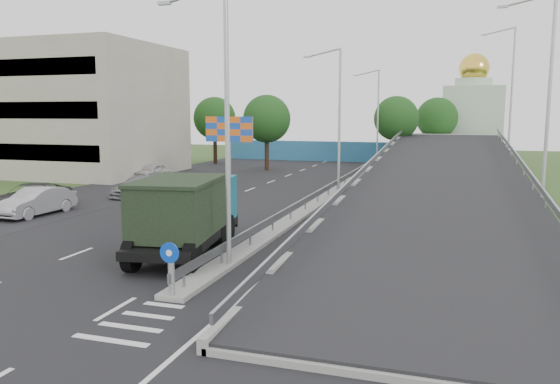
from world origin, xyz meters
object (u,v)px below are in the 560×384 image
at_px(lamp_post_mid, 337,112).
at_px(dump_truck, 186,211).
at_px(parked_car_c, 30,197).
at_px(parked_car_e, 153,171).
at_px(parked_car_b, 36,202).
at_px(parked_car_d, 139,186).
at_px(lamp_post_near, 222,112).
at_px(billboard, 229,133).
at_px(sign_bollard, 171,269).
at_px(church, 472,117).
at_px(lamp_post_far, 376,113).

relative_size(lamp_post_mid, dump_truck, 1.32).
xyz_separation_m(parked_car_c, parked_car_e, (-1.36, 16.20, -0.11)).
distance_m(parked_car_b, parked_car_d, 8.27).
bearing_deg(lamp_post_near, parked_car_b, 155.49).
bearing_deg(parked_car_c, billboard, 57.48).
height_order(lamp_post_mid, parked_car_e, lamp_post_mid).
bearing_deg(sign_bollard, parked_car_c, 143.73).
distance_m(sign_bollard, dump_truck, 5.86).
bearing_deg(church, parked_car_b, -117.19).
distance_m(billboard, parked_car_b, 16.66).
relative_size(church, dump_truck, 1.81).
bearing_deg(parked_car_c, lamp_post_far, 56.85).
bearing_deg(billboard, parked_car_b, -109.15).
height_order(lamp_post_mid, billboard, lamp_post_mid).
xyz_separation_m(lamp_post_far, billboard, (-9.11, -18.00, -1.62)).
bearing_deg(dump_truck, parked_car_e, 114.81).
height_order(sign_bollard, lamp_post_near, lamp_post_near).
bearing_deg(dump_truck, billboard, 99.43).
bearing_deg(sign_bollard, lamp_post_mid, 89.74).
relative_size(lamp_post_near, parked_car_e, 2.52).
distance_m(sign_bollard, parked_car_b, 17.73).
bearing_deg(parked_car_b, lamp_post_far, 69.08).
relative_size(lamp_post_near, parked_car_b, 2.08).
bearing_deg(parked_car_d, lamp_post_mid, 28.03).
relative_size(lamp_post_near, parked_car_c, 1.77).
bearing_deg(lamp_post_near, billboard, 112.49).
height_order(lamp_post_near, dump_truck, lamp_post_near).
relative_size(dump_truck, parked_car_d, 1.56).
bearing_deg(parked_car_e, lamp_post_far, 51.23).
bearing_deg(lamp_post_near, church, 79.62).
xyz_separation_m(church, dump_truck, (-12.23, -52.46, -3.52)).
bearing_deg(lamp_post_far, parked_car_d, -116.90).
xyz_separation_m(lamp_post_mid, parked_car_c, (-15.95, -12.20, -5.02)).
relative_size(parked_car_b, parked_car_d, 0.99).
distance_m(lamp_post_near, lamp_post_mid, 20.00).
bearing_deg(lamp_post_near, parked_car_e, 125.80).
bearing_deg(church, dump_truck, -103.13).
bearing_deg(lamp_post_near, dump_truck, 146.73).
bearing_deg(parked_car_c, parked_car_b, -45.76).
bearing_deg(lamp_post_mid, church, 73.78).
height_order(lamp_post_mid, parked_car_b, lamp_post_mid).
distance_m(lamp_post_far, church, 17.15).
relative_size(lamp_post_near, lamp_post_mid, 1.00).
height_order(church, parked_car_d, church).
distance_m(parked_car_b, parked_car_e, 17.64).
relative_size(lamp_post_far, parked_car_b, 2.08).
relative_size(billboard, parked_car_e, 1.37).
distance_m(lamp_post_near, billboard, 23.87).
xyz_separation_m(parked_car_b, parked_car_d, (1.62, 8.11, -0.09)).
relative_size(billboard, parked_car_b, 1.14).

